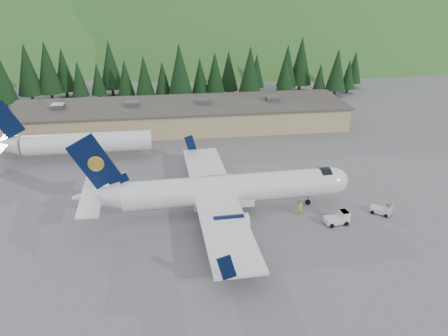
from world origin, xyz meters
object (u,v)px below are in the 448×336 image
Objects in this scene: baggage_tug_a at (339,218)px; terminal_building at (181,115)px; baggage_tug_b at (383,210)px; airliner at (222,190)px; ramp_worker at (300,208)px; second_airliner at (71,143)px.

terminal_building reaches higher than baggage_tug_a.
baggage_tug_b is 0.04× the size of terminal_building.
airliner reaches higher than ramp_worker.
terminal_building is (-25.81, 41.67, 1.97)m from baggage_tug_b.
second_airliner reaches higher than baggage_tug_b.
ramp_worker is (34.35, -24.19, -2.40)m from second_airliner.
terminal_building is at bearing -89.32° from ramp_worker.
baggage_tug_b is at bearing 153.53° from ramp_worker.
baggage_tug_a is at bearing -20.91° from airliner.
ramp_worker is (14.44, -40.19, -1.70)m from terminal_building.
airliner is 38.24m from terminal_building.
baggage_tug_a is 1.13× the size of baggage_tug_b.
baggage_tug_b is (21.91, -3.63, -2.71)m from airliner.
baggage_tug_b is 49.06m from terminal_building.
ramp_worker is (10.54, -2.16, -2.43)m from airliner.
ramp_worker is at bearing -13.51° from airliner.
baggage_tug_a is at bearing -66.42° from terminal_building.
airliner is 12.76× the size of baggage_tug_b.
airliner reaches higher than second_airliner.
airliner reaches higher than baggage_tug_b.
second_airliner is at bearing -141.22° from terminal_building.
terminal_building is (-3.90, 38.04, -0.74)m from airliner.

